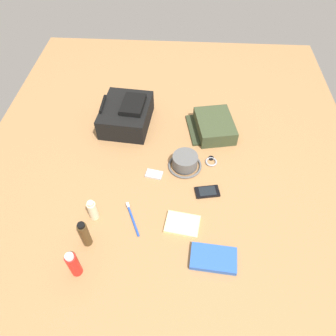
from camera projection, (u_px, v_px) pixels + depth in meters
ground_plane at (168, 174)px, 1.62m from camera, size 2.64×2.02×0.02m
backpack at (127, 114)px, 1.80m from camera, size 0.34×0.29×0.15m
toiletry_pouch at (214, 126)px, 1.78m from camera, size 0.29×0.29×0.08m
bucket_hat at (185, 162)px, 1.61m from camera, size 0.17×0.17×0.08m
sunscreen_spray at (74, 264)px, 1.22m from camera, size 0.04×0.04×0.15m
cologne_bottle at (85, 234)px, 1.31m from camera, size 0.04×0.04×0.15m
lotion_bottle at (93, 210)px, 1.40m from camera, size 0.04×0.04×0.12m
paperback_novel at (213, 258)px, 1.30m from camera, size 0.13×0.20×0.02m
cell_phone at (207, 192)px, 1.53m from camera, size 0.08×0.13×0.01m
media_player at (154, 174)px, 1.60m from camera, size 0.07×0.09×0.01m
wristwatch at (211, 161)px, 1.65m from camera, size 0.07×0.06×0.01m
toothbrush at (132, 217)px, 1.43m from camera, size 0.17×0.08×0.02m
notepad at (182, 224)px, 1.41m from camera, size 0.13×0.16×0.02m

